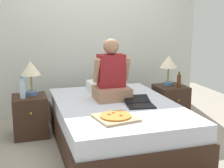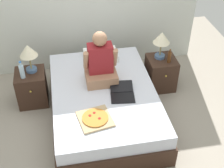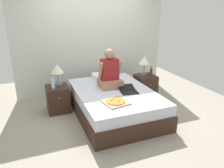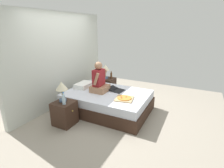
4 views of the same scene
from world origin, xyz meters
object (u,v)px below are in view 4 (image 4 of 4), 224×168
Objects in this scene: laptop at (117,90)px; pizza_box at (124,98)px; water_bottle at (64,99)px; nightstand_left at (65,113)px; nightstand_right at (107,86)px; beer_bottle at (111,75)px; person_seated at (99,81)px; lamp_on_left_nightstand at (62,87)px; lamp_on_right_nightstand at (105,68)px; bed at (107,102)px.

laptop is 0.59m from pizza_box.
water_bottle is 0.61× the size of laptop.
pizza_box is at bearing -53.00° from nightstand_left.
nightstand_left is 1.40m from pizza_box.
pizza_box reaches higher than nightstand_right.
laptop is at bearing -145.24° from beer_bottle.
beer_bottle is 1.06m from laptop.
water_bottle is 1.37m from pizza_box.
laptop is (0.24, -0.39, -0.27)m from person_seated.
lamp_on_left_nightstand reaches higher than water_bottle.
lamp_on_right_nightstand is 1.07m from person_seated.
lamp_on_left_nightstand is at bearing 124.45° from pizza_box.
lamp_on_left_nightstand is 1.96× the size of beer_bottle.
beer_bottle is at bearing 37.72° from pizza_box.
lamp_on_right_nightstand reaches higher than nightstand_left.
water_bottle reaches higher than nightstand_left.
lamp_on_right_nightstand is 0.29m from beer_bottle.
pizza_box reaches higher than bed.
nightstand_left is 1.16× the size of pizza_box.
laptop is (1.34, -0.61, -0.13)m from water_bottle.
beer_bottle is (2.20, -0.01, -0.02)m from water_bottle.
lamp_on_left_nightstand is 2.10m from beer_bottle.
nightstand_left is 1.00× the size of nightstand_right.
water_bottle is 2.20m from beer_bottle.
person_seated is at bearing -11.39° from water_bottle.
beer_bottle is 0.29× the size of person_seated.
nightstand_right is (1.03, 0.54, 0.02)m from bed.
lamp_on_left_nightstand reaches higher than nightstand_right.
lamp_on_right_nightstand is 1.00× the size of laptop.
nightstand_left is at bearing -128.63° from lamp_on_left_nightstand.
bed is at bearing -27.82° from nightstand_left.
beer_bottle is at bearing -56.31° from lamp_on_right_nightstand.
nightstand_left reaches higher than bed.
nightstand_right is at bearing 2.41° from water_bottle.
bed is at bearing 146.30° from laptop.
pizza_box is (-0.43, -0.40, -0.00)m from laptop.
laptop is at bearing -33.70° from bed.
nightstand_right is at bearing 0.00° from nightstand_left.
person_seated is at bearing -169.10° from beer_bottle.
lamp_on_right_nightstand is (2.02, 0.05, 0.60)m from nightstand_left.
water_bottle is at bearing -131.65° from nightstand_left.
nightstand_right is 1.16× the size of pizza_box.
laptop is at bearing -138.60° from nightstand_right.
lamp_on_left_nightstand is at bearing 148.50° from laptop.
person_seated is (0.98, -0.36, -0.08)m from lamp_on_left_nightstand.
water_bottle is 2.17m from nightstand_right.
person_seated is at bearing -163.17° from nightstand_right.
beer_bottle reaches higher than nightstand_right.
nightstand_left and nightstand_right have the same top height.
laptop is 0.97× the size of pizza_box.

